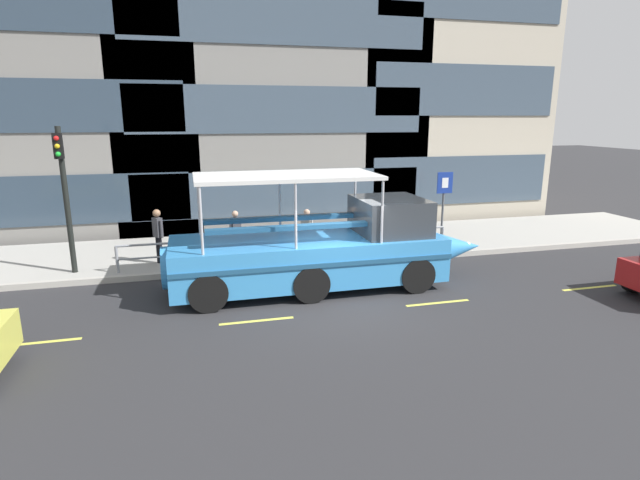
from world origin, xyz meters
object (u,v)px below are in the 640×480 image
(parking_sign, at_px, (444,196))
(pedestrian_near_bow, at_px, (371,219))
(traffic_light_pole, at_px, (64,187))
(duck_tour_boat, at_px, (326,250))
(pedestrian_mid_left, at_px, (307,227))
(pedestrian_near_stern, at_px, (158,231))
(pedestrian_mid_right, at_px, (236,229))

(parking_sign, height_order, pedestrian_near_bow, parking_sign)
(traffic_light_pole, distance_m, pedestrian_near_bow, 10.07)
(duck_tour_boat, distance_m, pedestrian_mid_left, 2.98)
(pedestrian_near_bow, relative_size, pedestrian_near_stern, 0.90)
(duck_tour_boat, xyz_separation_m, pedestrian_near_bow, (2.68, 3.52, 0.05))
(parking_sign, relative_size, pedestrian_near_stern, 1.51)
(pedestrian_near_bow, bearing_deg, parking_sign, -13.76)
(traffic_light_pole, relative_size, pedestrian_near_stern, 2.46)
(duck_tour_boat, xyz_separation_m, pedestrian_mid_right, (-2.25, 3.33, 0.02))
(parking_sign, distance_m, duck_tour_boat, 6.04)
(pedestrian_mid_right, bearing_deg, pedestrian_mid_left, -8.24)
(pedestrian_mid_right, xyz_separation_m, pedestrian_near_stern, (-2.48, -0.35, 0.14))
(pedestrian_near_bow, xyz_separation_m, pedestrian_mid_left, (-2.54, -0.54, -0.02))
(duck_tour_boat, relative_size, pedestrian_mid_left, 6.11)
(parking_sign, height_order, pedestrian_mid_right, parking_sign)
(pedestrian_near_bow, bearing_deg, pedestrian_mid_right, -177.76)
(pedestrian_mid_right, height_order, pedestrian_near_stern, pedestrian_near_stern)
(traffic_light_pole, relative_size, pedestrian_near_bow, 2.73)
(traffic_light_pole, distance_m, pedestrian_mid_right, 5.29)
(pedestrian_near_bow, bearing_deg, duck_tour_boat, -127.32)
(pedestrian_near_bow, bearing_deg, traffic_light_pole, -174.56)
(pedestrian_near_bow, height_order, pedestrian_near_stern, pedestrian_near_stern)
(traffic_light_pole, height_order, parking_sign, traffic_light_pole)
(duck_tour_boat, distance_m, pedestrian_near_stern, 5.58)
(duck_tour_boat, distance_m, pedestrian_mid_right, 4.01)
(parking_sign, xyz_separation_m, pedestrian_mid_left, (-5.07, 0.08, -0.88))
(parking_sign, height_order, pedestrian_mid_left, parking_sign)
(traffic_light_pole, bearing_deg, pedestrian_near_bow, 5.44)
(duck_tour_boat, relative_size, pedestrian_near_stern, 5.36)
(duck_tour_boat, height_order, pedestrian_near_stern, duck_tour_boat)
(parking_sign, bearing_deg, traffic_light_pole, -178.52)
(duck_tour_boat, xyz_separation_m, pedestrian_near_stern, (-4.73, 2.97, 0.16))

